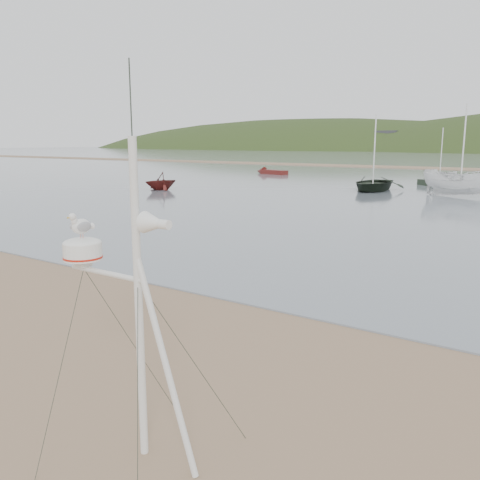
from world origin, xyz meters
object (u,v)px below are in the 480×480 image
Objects in this scene: boat_dark at (374,156)px; dinghy_red_far at (268,172)px; boat_red at (161,173)px; boat_white at (463,159)px; mast_rig at (135,368)px; sailboat_dark_mid at (449,181)px.

dinghy_red_far is (-17.62, 13.18, -2.47)m from boat_dark.
boat_white reaches higher than boat_red.
boat_dark is 22.14m from dinghy_red_far.
mast_rig is 34.06m from boat_white.
sailboat_dark_mid is (17.46, 19.05, -1.08)m from boat_red.
boat_dark reaches higher than sailboat_dark_mid.
boat_dark is 16.70m from boat_red.
boat_white is at bearing -7.21° from boat_dark.
boat_dark is 1.01× the size of sailboat_dark_mid.
boat_dark is at bearing 48.91° from boat_red.
boat_white reaches higher than sailboat_dark_mid.
boat_dark is at bearing 87.60° from boat_white.
mast_rig is at bearing -76.05° from boat_dark.
mast_rig is 1.76× the size of boat_red.
dinghy_red_far is at bearing 115.71° from boat_red.
boat_dark reaches higher than dinghy_red_far.
mast_rig is 1.01× the size of dinghy_red_far.
sailboat_dark_mid is at bearing 97.99° from mast_rig.
boat_white is 0.98× the size of sailboat_dark_mid.
dinghy_red_far is (-27.29, 47.69, -0.85)m from mast_rig.
boat_dark reaches higher than boat_red.
mast_rig is 0.87× the size of boat_dark.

